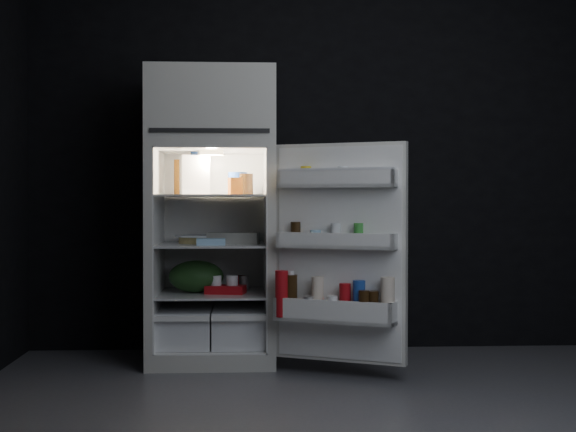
{
  "coord_description": "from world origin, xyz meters",
  "views": [
    {
      "loc": [
        -0.58,
        -3.65,
        0.99
      ],
      "look_at": [
        -0.33,
        1.0,
        0.9
      ],
      "focal_mm": 50.0,
      "sensor_mm": 36.0,
      "label": 1
    }
  ],
  "objects": [
    {
      "name": "flat_package",
      "position": [
        -0.78,
        1.11,
        0.75
      ],
      "size": [
        0.17,
        0.09,
        0.04
      ],
      "primitive_type": "cube",
      "rotation": [
        0.0,
        0.0,
        0.03
      ],
      "color": "#8AB6D5",
      "rests_on": "refrigerator"
    },
    {
      "name": "yogurt_tray",
      "position": [
        -0.69,
        1.21,
        0.45
      ],
      "size": [
        0.26,
        0.17,
        0.05
      ],
      "primitive_type": "cube",
      "rotation": [
        0.0,
        0.0,
        -0.21
      ],
      "color": "#A70E14",
      "rests_on": "refrigerator"
    },
    {
      "name": "refrigerator",
      "position": [
        -0.78,
        1.32,
        0.96
      ],
      "size": [
        0.76,
        0.71,
        1.78
      ],
      "color": "beige",
      "rests_on": "ground"
    },
    {
      "name": "pie",
      "position": [
        -0.85,
        1.33,
        0.75
      ],
      "size": [
        0.32,
        0.32,
        0.04
      ],
      "primitive_type": "cylinder",
      "rotation": [
        0.0,
        0.0,
        -0.22
      ],
      "color": "tan",
      "rests_on": "refrigerator"
    },
    {
      "name": "small_can_silver",
      "position": [
        -0.59,
        1.41,
        0.47
      ],
      "size": [
        0.08,
        0.08,
        0.09
      ],
      "primitive_type": "cylinder",
      "rotation": [
        0.0,
        0.0,
        0.12
      ],
      "color": "white",
      "rests_on": "refrigerator"
    },
    {
      "name": "wall_front",
      "position": [
        0.0,
        -1.7,
        1.35
      ],
      "size": [
        4.0,
        0.0,
        2.7
      ],
      "primitive_type": "cube",
      "color": "black",
      "rests_on": "ground"
    },
    {
      "name": "small_carton",
      "position": [
        -0.63,
        1.12,
        1.08
      ],
      "size": [
        0.09,
        0.08,
        0.1
      ],
      "primitive_type": "cube",
      "rotation": [
        0.0,
        0.0,
        0.33
      ],
      "color": "orange",
      "rests_on": "refrigerator"
    },
    {
      "name": "produce_bag",
      "position": [
        -0.88,
        1.28,
        0.52
      ],
      "size": [
        0.34,
        0.29,
        0.2
      ],
      "primitive_type": "ellipsoid",
      "rotation": [
        0.0,
        0.0,
        -0.01
      ],
      "color": "#193815",
      "rests_on": "refrigerator"
    },
    {
      "name": "milk_jug",
      "position": [
        -0.89,
        1.32,
        1.15
      ],
      "size": [
        0.2,
        0.2,
        0.24
      ],
      "primitive_type": "cube",
      "rotation": [
        0.0,
        0.0,
        0.19
      ],
      "color": "white",
      "rests_on": "refrigerator"
    },
    {
      "name": "egg_carton",
      "position": [
        -0.65,
        1.22,
        0.76
      ],
      "size": [
        0.33,
        0.17,
        0.07
      ],
      "primitive_type": "cube",
      "rotation": [
        0.0,
        0.0,
        -0.19
      ],
      "color": "gray",
      "rests_on": "refrigerator"
    },
    {
      "name": "floor",
      "position": [
        0.0,
        0.0,
        0.0
      ],
      "size": [
        4.0,
        3.4,
        0.0
      ],
      "primitive_type": "cube",
      "color": "#54545A",
      "rests_on": "ground"
    },
    {
      "name": "wall_back",
      "position": [
        0.0,
        1.7,
        1.35
      ],
      "size": [
        4.0,
        0.0,
        2.7
      ],
      "primitive_type": "cube",
      "color": "black",
      "rests_on": "ground"
    },
    {
      "name": "wrapped_pkg",
      "position": [
        -0.6,
        1.45,
        0.75
      ],
      "size": [
        0.15,
        0.14,
        0.05
      ],
      "primitive_type": "cube",
      "rotation": [
        0.0,
        0.0,
        0.21
      ],
      "color": "beige",
      "rests_on": "refrigerator"
    },
    {
      "name": "small_can_red",
      "position": [
        -0.61,
        1.41,
        0.47
      ],
      "size": [
        0.07,
        0.07,
        0.09
      ],
      "primitive_type": "cylinder",
      "rotation": [
        0.0,
        0.0,
        0.08
      ],
      "color": "#A70E14",
      "rests_on": "refrigerator"
    },
    {
      "name": "jam_jar",
      "position": [
        -0.58,
        1.33,
        1.09
      ],
      "size": [
        0.13,
        0.13,
        0.13
      ],
      "primitive_type": "cylinder",
      "rotation": [
        0.0,
        0.0,
        -0.21
      ],
      "color": "black",
      "rests_on": "refrigerator"
    },
    {
      "name": "fridge_door",
      "position": [
        -0.06,
        0.78,
        0.68
      ],
      "size": [
        0.73,
        0.48,
        1.22
      ],
      "color": "beige",
      "rests_on": "ground"
    },
    {
      "name": "amber_bottle",
      "position": [
        -0.98,
        1.41,
        1.14
      ],
      "size": [
        0.09,
        0.09,
        0.22
      ],
      "primitive_type": "cylinder",
      "rotation": [
        0.0,
        0.0,
        -0.18
      ],
      "color": "#AA611B",
      "rests_on": "refrigerator"
    },
    {
      "name": "mayo_jar",
      "position": [
        -0.62,
        1.34,
        1.1
      ],
      "size": [
        0.12,
        0.12,
        0.14
      ],
      "primitive_type": "cylinder",
      "rotation": [
        0.0,
        0.0,
        -0.01
      ],
      "color": "#1C4299",
      "rests_on": "refrigerator"
    }
  ]
}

